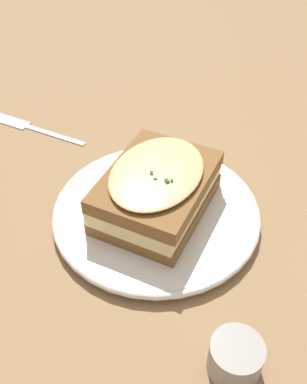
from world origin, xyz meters
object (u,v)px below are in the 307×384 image
(dinner_plate, at_px, (154,213))
(fork, at_px, (27,126))
(condiment_pot, at_px, (235,358))
(sandwich, at_px, (154,190))

(dinner_plate, bearing_deg, fork, -145.24)
(fork, xyz_separation_m, condiment_pot, (0.44, 0.20, 0.02))
(dinner_plate, relative_size, sandwich, 1.37)
(sandwich, distance_m, fork, 0.29)
(dinner_plate, relative_size, fork, 1.74)
(sandwich, bearing_deg, condiment_pot, 10.35)
(condiment_pot, bearing_deg, fork, -155.59)
(sandwich, xyz_separation_m, fork, (-0.23, -0.16, -0.05))
(dinner_plate, relative_size, condiment_pot, 5.13)
(fork, bearing_deg, condiment_pot, -118.98)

